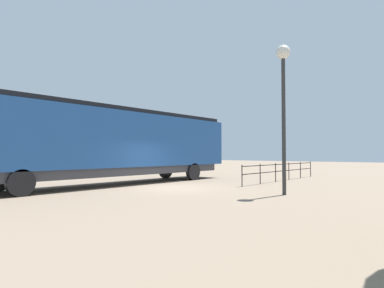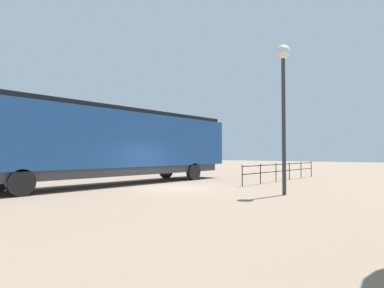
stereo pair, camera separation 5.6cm
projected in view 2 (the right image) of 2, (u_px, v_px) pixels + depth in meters
name	position (u px, v px, depth m)	size (l,w,h in m)	color
ground_plane	(172.00, 188.00, 16.08)	(120.00, 120.00, 0.00)	#84705B
locomotive	(121.00, 142.00, 18.02)	(2.84, 16.61, 4.21)	navy
lamp_post	(283.00, 82.00, 13.41)	(0.59, 0.59, 6.30)	#2D2D2D
platform_fence	(283.00, 169.00, 20.26)	(0.05, 9.72, 1.14)	black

